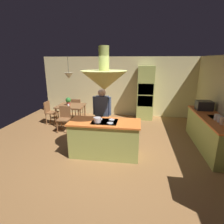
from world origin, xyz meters
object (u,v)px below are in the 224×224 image
object	(u,v)px
kitchen_island	(105,138)
canister_flour	(223,121)
canister_sugar	(220,119)
oven_tower	(145,93)
cooking_pot_on_cooktop	(97,120)
cup_on_table	(68,105)
canister_tea	(217,117)
potted_plant_on_table	(68,101)
dining_table	(71,108)
chair_by_back_wall	(77,107)
microwave_on_counter	(204,105)
chair_facing_island	(64,117)
chair_at_corner	(50,111)
person_at_island	(102,113)

from	to	relation	value
kitchen_island	canister_flour	world-z (taller)	canister_flour
kitchen_island	canister_sugar	bearing A→B (deg)	7.33
canister_sugar	kitchen_island	bearing A→B (deg)	-172.67
oven_tower	cooking_pot_on_cooktop	bearing A→B (deg)	-110.48
kitchen_island	cup_on_table	world-z (taller)	kitchen_island
canister_tea	potted_plant_on_table	bearing A→B (deg)	161.37
dining_table	cooking_pot_on_cooktop	size ratio (longest dim) A/B	5.43
canister_tea	cup_on_table	bearing A→B (deg)	163.63
chair_by_back_wall	microwave_on_counter	bearing A→B (deg)	164.92
canister_flour	potted_plant_on_table	bearing A→B (deg)	157.46
oven_tower	potted_plant_on_table	world-z (taller)	oven_tower
microwave_on_counter	cooking_pot_on_cooktop	world-z (taller)	microwave_on_counter
chair_facing_island	potted_plant_on_table	size ratio (longest dim) A/B	2.90
chair_by_back_wall	cup_on_table	size ratio (longest dim) A/B	9.67
kitchen_island	oven_tower	xyz separation A→B (m)	(1.10, 3.24, 0.63)
oven_tower	microwave_on_counter	distance (m)	2.44
kitchen_island	canister_sugar	distance (m)	2.91
chair_facing_island	cooking_pot_on_cooktop	distance (m)	2.25
canister_sugar	microwave_on_counter	world-z (taller)	microwave_on_counter
chair_facing_island	potted_plant_on_table	world-z (taller)	potted_plant_on_table
canister_sugar	cooking_pot_on_cooktop	bearing A→B (deg)	-170.63
chair_at_corner	potted_plant_on_table	world-z (taller)	potted_plant_on_table
potted_plant_on_table	canister_tea	bearing A→B (deg)	-18.63
person_at_island	chair_facing_island	bearing A→B (deg)	152.58
cooking_pot_on_cooktop	kitchen_island	bearing A→B (deg)	39.09
kitchen_island	cup_on_table	distance (m)	2.56
chair_by_back_wall	canister_tea	world-z (taller)	canister_tea
person_at_island	chair_by_back_wall	bearing A→B (deg)	125.58
chair_by_back_wall	cup_on_table	world-z (taller)	chair_by_back_wall
chair_by_back_wall	canister_tea	xyz separation A→B (m)	(4.54, -2.22, 0.49)
chair_at_corner	chair_by_back_wall	bearing A→B (deg)	-52.68
oven_tower	canister_sugar	xyz separation A→B (m)	(1.74, -2.88, -0.09)
dining_table	chair_by_back_wall	distance (m)	0.68
kitchen_island	cooking_pot_on_cooktop	world-z (taller)	cooking_pot_on_cooktop
chair_facing_island	canister_tea	world-z (taller)	canister_tea
person_at_island	cooking_pot_on_cooktop	size ratio (longest dim) A/B	9.11
person_at_island	microwave_on_counter	world-z (taller)	person_at_island
dining_table	microwave_on_counter	xyz separation A→B (m)	(4.54, -0.56, 0.41)
person_at_island	canister_tea	xyz separation A→B (m)	(3.04, -0.11, 0.05)
cup_on_table	chair_facing_island	bearing A→B (deg)	-89.27
cooking_pot_on_cooktop	microwave_on_counter	bearing A→B (deg)	29.07
canister_sugar	dining_table	bearing A→B (deg)	159.09
chair_facing_island	canister_flour	distance (m)	4.74
oven_tower	dining_table	world-z (taller)	oven_tower
chair_at_corner	cooking_pot_on_cooktop	bearing A→B (deg)	-132.81
microwave_on_counter	cooking_pot_on_cooktop	bearing A→B (deg)	-150.93
dining_table	cup_on_table	bearing A→B (deg)	-91.47
canister_tea	chair_by_back_wall	bearing A→B (deg)	153.98
oven_tower	canister_sugar	size ratio (longest dim) A/B	13.57
canister_flour	canister_tea	distance (m)	0.36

